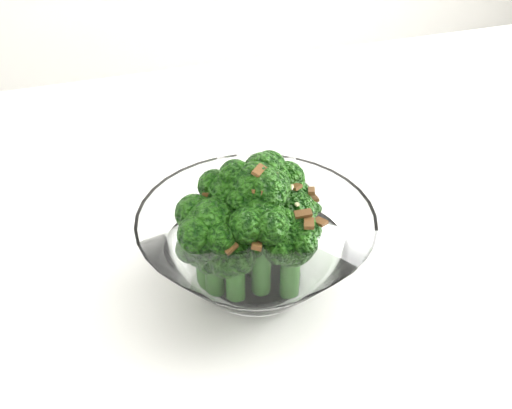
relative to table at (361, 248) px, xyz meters
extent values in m
cube|color=white|center=(0.00, 0.00, 0.05)|extent=(1.30, 0.96, 0.04)
cylinder|color=white|center=(0.49, 0.41, -0.33)|extent=(0.04, 0.04, 0.71)
cylinder|color=white|center=(-0.14, -0.10, 0.07)|extent=(0.08, 0.08, 0.01)
cylinder|color=#265D18|center=(-0.14, -0.10, 0.11)|extent=(0.02, 0.02, 0.07)
sphere|color=#235F11|center=(-0.14, -0.10, 0.16)|extent=(0.04, 0.04, 0.04)
cylinder|color=#265D18|center=(-0.12, -0.08, 0.11)|extent=(0.02, 0.02, 0.07)
sphere|color=#235F11|center=(-0.12, -0.08, 0.15)|extent=(0.04, 0.04, 0.04)
cylinder|color=#265D18|center=(-0.15, -0.09, 0.11)|extent=(0.02, 0.02, 0.06)
sphere|color=#235F11|center=(-0.15, -0.09, 0.15)|extent=(0.04, 0.04, 0.04)
cylinder|color=#265D18|center=(-0.14, -0.12, 0.11)|extent=(0.02, 0.02, 0.06)
sphere|color=#235F11|center=(-0.14, -0.12, 0.15)|extent=(0.04, 0.04, 0.04)
cylinder|color=#265D18|center=(-0.11, -0.10, 0.10)|extent=(0.02, 0.02, 0.05)
sphere|color=#235F11|center=(-0.11, -0.10, 0.14)|extent=(0.04, 0.04, 0.04)
cylinder|color=#265D18|center=(-0.17, -0.09, 0.10)|extent=(0.02, 0.02, 0.05)
sphere|color=#235F11|center=(-0.17, -0.09, 0.13)|extent=(0.04, 0.04, 0.04)
cylinder|color=#265D18|center=(-0.12, -0.13, 0.10)|extent=(0.02, 0.02, 0.04)
sphere|color=#235F11|center=(-0.12, -0.13, 0.13)|extent=(0.04, 0.04, 0.04)
cylinder|color=#265D18|center=(-0.16, -0.13, 0.10)|extent=(0.02, 0.02, 0.04)
sphere|color=#235F11|center=(-0.16, -0.13, 0.13)|extent=(0.04, 0.04, 0.04)
cylinder|color=#265D18|center=(-0.10, -0.07, 0.10)|extent=(0.02, 0.02, 0.04)
sphere|color=#235F11|center=(-0.10, -0.07, 0.12)|extent=(0.03, 0.03, 0.03)
cylinder|color=#265D18|center=(-0.18, -0.11, 0.09)|extent=(0.02, 0.02, 0.03)
sphere|color=#235F11|center=(-0.18, -0.11, 0.12)|extent=(0.04, 0.04, 0.04)
cylinder|color=#265D18|center=(-0.13, -0.06, 0.10)|extent=(0.02, 0.02, 0.04)
sphere|color=#235F11|center=(-0.13, -0.06, 0.12)|extent=(0.03, 0.03, 0.03)
cylinder|color=#265D18|center=(-0.11, -0.07, 0.10)|extent=(0.02, 0.02, 0.04)
sphere|color=#235F11|center=(-0.11, -0.07, 0.13)|extent=(0.04, 0.04, 0.04)
cylinder|color=#265D18|center=(-0.17, -0.12, 0.11)|extent=(0.02, 0.02, 0.06)
sphere|color=#235F11|center=(-0.17, -0.12, 0.14)|extent=(0.04, 0.04, 0.04)
cube|color=brown|center=(-0.15, -0.09, 0.17)|extent=(0.01, 0.01, 0.01)
cube|color=brown|center=(-0.13, -0.12, 0.17)|extent=(0.01, 0.01, 0.01)
cube|color=brown|center=(-0.10, -0.13, 0.15)|extent=(0.01, 0.02, 0.00)
cube|color=brown|center=(-0.09, -0.13, 0.15)|extent=(0.01, 0.01, 0.00)
cube|color=brown|center=(-0.11, -0.09, 0.16)|extent=(0.01, 0.01, 0.00)
cube|color=brown|center=(-0.14, -0.11, 0.17)|extent=(0.01, 0.01, 0.01)
cube|color=brown|center=(-0.14, -0.06, 0.15)|extent=(0.01, 0.01, 0.01)
cube|color=brown|center=(-0.14, -0.08, 0.17)|extent=(0.01, 0.01, 0.01)
cube|color=brown|center=(-0.18, -0.13, 0.15)|extent=(0.01, 0.01, 0.01)
cube|color=brown|center=(-0.15, -0.10, 0.17)|extent=(0.01, 0.01, 0.01)
cube|color=brown|center=(-0.14, -0.10, 0.18)|extent=(0.01, 0.01, 0.00)
cube|color=brown|center=(-0.12, -0.08, 0.16)|extent=(0.01, 0.01, 0.01)
cube|color=brown|center=(-0.18, -0.13, 0.14)|extent=(0.01, 0.01, 0.01)
cube|color=brown|center=(-0.14, -0.10, 0.18)|extent=(0.01, 0.01, 0.00)
cube|color=brown|center=(-0.15, -0.07, 0.15)|extent=(0.01, 0.01, 0.01)
cube|color=brown|center=(-0.16, -0.14, 0.14)|extent=(0.01, 0.01, 0.01)
cube|color=brown|center=(-0.09, -0.09, 0.15)|extent=(0.01, 0.01, 0.01)
cube|color=brown|center=(-0.09, -0.09, 0.14)|extent=(0.01, 0.01, 0.00)
cube|color=brown|center=(-0.10, -0.08, 0.15)|extent=(0.01, 0.01, 0.01)
cube|color=brown|center=(-0.15, -0.08, 0.17)|extent=(0.01, 0.01, 0.01)
cube|color=brown|center=(-0.15, -0.05, 0.15)|extent=(0.01, 0.01, 0.01)
cube|color=brown|center=(-0.12, -0.10, 0.17)|extent=(0.01, 0.01, 0.01)
cube|color=brown|center=(-0.12, -0.09, 0.17)|extent=(0.01, 0.01, 0.01)
cube|color=brown|center=(-0.14, -0.11, 0.17)|extent=(0.01, 0.01, 0.00)
cube|color=brown|center=(-0.16, -0.08, 0.16)|extent=(0.01, 0.01, 0.01)
cube|color=brown|center=(-0.13, -0.06, 0.15)|extent=(0.01, 0.01, 0.01)
cube|color=brown|center=(-0.15, -0.15, 0.15)|extent=(0.01, 0.01, 0.01)
cube|color=brown|center=(-0.11, -0.08, 0.16)|extent=(0.01, 0.01, 0.01)
cube|color=brown|center=(-0.17, -0.11, 0.16)|extent=(0.01, 0.01, 0.01)
cube|color=brown|center=(-0.15, -0.10, 0.17)|extent=(0.01, 0.01, 0.00)
cube|color=brown|center=(-0.17, -0.09, 0.16)|extent=(0.01, 0.01, 0.01)
cube|color=brown|center=(-0.14, -0.12, 0.16)|extent=(0.01, 0.01, 0.00)
cube|color=brown|center=(-0.18, -0.10, 0.15)|extent=(0.01, 0.01, 0.01)
cube|color=brown|center=(-0.14, -0.11, 0.17)|extent=(0.01, 0.01, 0.01)
cube|color=brown|center=(-0.13, -0.09, 0.17)|extent=(0.01, 0.01, 0.00)
cube|color=brown|center=(-0.11, -0.06, 0.14)|extent=(0.01, 0.01, 0.01)
cube|color=brown|center=(-0.11, -0.12, 0.15)|extent=(0.01, 0.01, 0.01)
cube|color=beige|center=(-0.14, -0.08, 0.17)|extent=(0.00, 0.00, 0.00)
cube|color=beige|center=(-0.18, -0.10, 0.15)|extent=(0.00, 0.00, 0.00)
cube|color=beige|center=(-0.11, -0.07, 0.16)|extent=(0.00, 0.00, 0.00)
cube|color=beige|center=(-0.18, -0.10, 0.15)|extent=(0.00, 0.00, 0.00)
cube|color=beige|center=(-0.14, -0.08, 0.17)|extent=(0.01, 0.01, 0.00)
cube|color=beige|center=(-0.17, -0.08, 0.16)|extent=(0.00, 0.00, 0.00)
cube|color=beige|center=(-0.14, -0.06, 0.15)|extent=(0.01, 0.01, 0.00)
cube|color=beige|center=(-0.14, -0.07, 0.16)|extent=(0.00, 0.00, 0.00)
cube|color=beige|center=(-0.12, -0.09, 0.16)|extent=(0.01, 0.00, 0.00)
cube|color=beige|center=(-0.17, -0.10, 0.16)|extent=(0.00, 0.00, 0.00)
cube|color=beige|center=(-0.11, -0.12, 0.16)|extent=(0.00, 0.00, 0.00)
cube|color=beige|center=(-0.10, -0.08, 0.15)|extent=(0.01, 0.01, 0.01)
cube|color=beige|center=(-0.13, -0.08, 0.17)|extent=(0.00, 0.00, 0.00)
cube|color=beige|center=(-0.14, -0.14, 0.15)|extent=(0.00, 0.00, 0.00)
cube|color=beige|center=(-0.17, -0.11, 0.16)|extent=(0.00, 0.00, 0.00)
cube|color=beige|center=(-0.11, -0.10, 0.16)|extent=(0.01, 0.01, 0.00)
cube|color=beige|center=(-0.14, -0.13, 0.16)|extent=(0.00, 0.00, 0.00)
cube|color=beige|center=(-0.15, -0.13, 0.16)|extent=(0.01, 0.01, 0.00)
cube|color=beige|center=(-0.14, -0.12, 0.17)|extent=(0.01, 0.00, 0.01)
cube|color=beige|center=(-0.17, -0.13, 0.15)|extent=(0.01, 0.01, 0.00)
cube|color=beige|center=(-0.15, -0.09, 0.17)|extent=(0.00, 0.00, 0.00)
cube|color=beige|center=(-0.13, -0.14, 0.15)|extent=(0.01, 0.01, 0.00)
cube|color=beige|center=(-0.15, -0.09, 0.17)|extent=(0.01, 0.01, 0.00)
cube|color=beige|center=(-0.13, -0.14, 0.16)|extent=(0.00, 0.00, 0.00)
camera|label=1|loc=(-0.20, -0.45, 0.40)|focal=40.00mm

